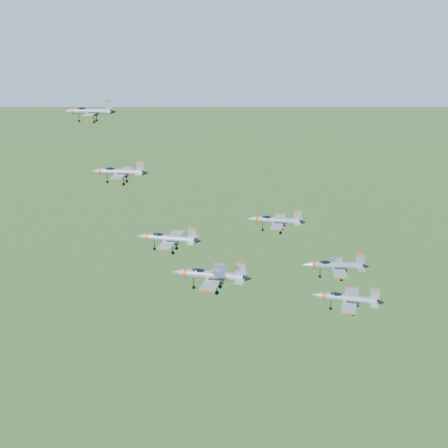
# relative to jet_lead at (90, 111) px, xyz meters

# --- Properties ---
(jet_lead) EXTENTS (10.70, 8.95, 2.86)m
(jet_lead) POSITION_rel_jet_lead_xyz_m (0.00, 0.00, 0.00)
(jet_lead) COLOR #9DA3A9
(jet_left_high) EXTENTS (12.08, 10.00, 3.23)m
(jet_left_high) POSITION_rel_jet_lead_xyz_m (6.43, -2.30, -11.55)
(jet_left_high) COLOR #9DA3A9
(jet_right_high) EXTENTS (10.65, 8.74, 2.86)m
(jet_right_high) POSITION_rel_jet_lead_xyz_m (25.05, -29.63, -14.18)
(jet_right_high) COLOR #9DA3A9
(jet_left_low) EXTENTS (11.56, 9.51, 3.10)m
(jet_left_low) POSITION_rel_jet_lead_xyz_m (38.49, -3.34, -19.15)
(jet_left_low) COLOR #9DA3A9
(jet_right_low) EXTENTS (13.87, 11.37, 3.72)m
(jet_right_low) POSITION_rel_jet_lead_xyz_m (30.42, -23.67, -22.56)
(jet_right_low) COLOR #9DA3A9
(jet_trail) EXTENTS (13.81, 11.39, 3.69)m
(jet_trail) POSITION_rel_jet_lead_xyz_m (53.06, -7.27, -32.44)
(jet_trail) COLOR #9DA3A9
(jet_extra) EXTENTS (13.93, 11.63, 3.72)m
(jet_extra) POSITION_rel_jet_lead_xyz_m (50.15, 4.33, -30.82)
(jet_extra) COLOR #9DA3A9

